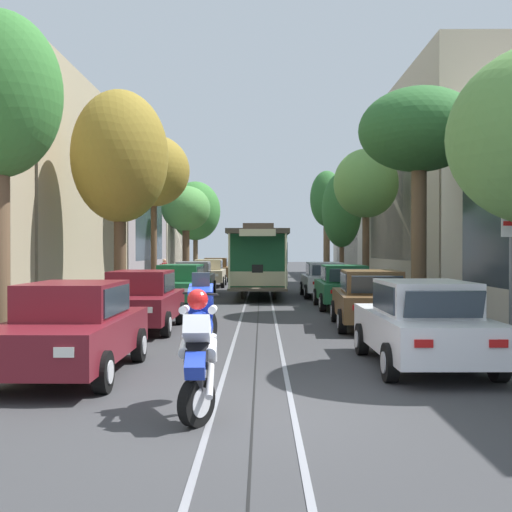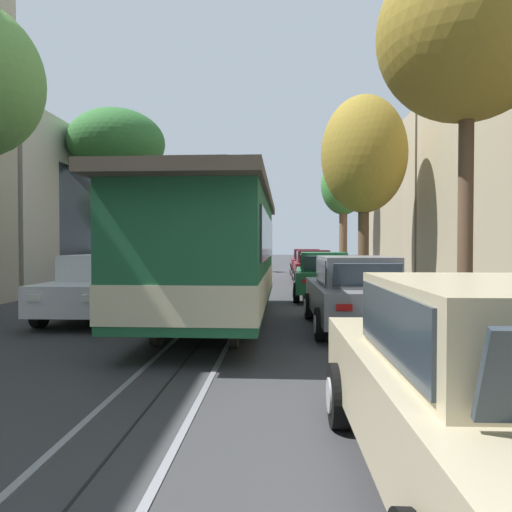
{
  "view_description": "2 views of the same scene",
  "coord_description": "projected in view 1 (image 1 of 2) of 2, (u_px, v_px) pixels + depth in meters",
  "views": [
    {
      "loc": [
        0.11,
        -8.36,
        2.15
      ],
      "look_at": [
        -0.2,
        27.16,
        1.79
      ],
      "focal_mm": 44.33,
      "sensor_mm": 36.0,
      "label": 1
    },
    {
      "loc": [
        -1.47,
        31.69,
        1.82
      ],
      "look_at": [
        -0.27,
        7.4,
        1.26
      ],
      "focal_mm": 33.25,
      "sensor_mm": 36.0,
      "label": 2
    }
  ],
  "objects": [
    {
      "name": "ground_plane",
      "position": [
        259.0,
        294.0,
        30.45
      ],
      "size": [
        160.0,
        160.0,
        0.0
      ],
      "primitive_type": "plane",
      "color": "#38383A"
    },
    {
      "name": "trolley_track_rails",
      "position": [
        259.0,
        289.0,
        33.97
      ],
      "size": [
        1.14,
        63.18,
        0.01
      ],
      "color": "gray",
      "rests_on": "ground"
    },
    {
      "name": "building_facade_left",
      "position": [
        76.0,
        208.0,
        33.52
      ],
      "size": [
        5.99,
        54.88,
        9.87
      ],
      "color": "tan",
      "rests_on": "ground"
    },
    {
      "name": "building_facade_right",
      "position": [
        442.0,
        209.0,
        33.12
      ],
      "size": [
        5.17,
        54.88,
        10.81
      ],
      "color": "beige",
      "rests_on": "ground"
    },
    {
      "name": "parked_car_maroon_near_left",
      "position": [
        72.0,
        328.0,
        10.79
      ],
      "size": [
        2.01,
        4.37,
        1.58
      ],
      "color": "maroon",
      "rests_on": "ground"
    },
    {
      "name": "parked_car_maroon_second_left",
      "position": [
        141.0,
        300.0,
        16.8
      ],
      "size": [
        2.01,
        4.36,
        1.58
      ],
      "color": "maroon",
      "rests_on": "ground"
    },
    {
      "name": "parked_car_green_mid_left",
      "position": [
        180.0,
        285.0,
        23.83
      ],
      "size": [
        2.13,
        4.42,
        1.58
      ],
      "color": "#1E6038",
      "rests_on": "ground"
    },
    {
      "name": "parked_car_grey_fourth_left",
      "position": [
        193.0,
        278.0,
        29.76
      ],
      "size": [
        2.05,
        4.38,
        1.58
      ],
      "color": "slate",
      "rests_on": "ground"
    },
    {
      "name": "parked_car_beige_fifth_left",
      "position": [
        209.0,
        273.0,
        36.72
      ],
      "size": [
        2.03,
        4.37,
        1.58
      ],
      "color": "#C1B28E",
      "rests_on": "ground"
    },
    {
      "name": "parked_car_brown_sixth_left",
      "position": [
        216.0,
        269.0,
        43.02
      ],
      "size": [
        2.08,
        4.39,
        1.58
      ],
      "color": "brown",
      "rests_on": "ground"
    },
    {
      "name": "parked_car_white_near_right",
      "position": [
        423.0,
        323.0,
        11.5
      ],
      "size": [
        2.04,
        4.38,
        1.58
      ],
      "color": "silver",
      "rests_on": "ground"
    },
    {
      "name": "parked_car_brown_second_right",
      "position": [
        371.0,
        299.0,
        17.28
      ],
      "size": [
        2.14,
        4.42,
        1.58
      ],
      "color": "brown",
      "rests_on": "ground"
    },
    {
      "name": "parked_car_green_mid_right",
      "position": [
        344.0,
        286.0,
        23.06
      ],
      "size": [
        2.02,
        4.37,
        1.58
      ],
      "color": "#1E6038",
      "rests_on": "ground"
    },
    {
      "name": "parked_car_white_fourth_right",
      "position": [
        324.0,
        279.0,
        28.52
      ],
      "size": [
        2.02,
        4.37,
        1.58
      ],
      "color": "silver",
      "rests_on": "ground"
    },
    {
      "name": "street_tree_kerb_left_second",
      "position": [
        120.0,
        158.0,
        21.53
      ],
      "size": [
        3.29,
        3.27,
        7.59
      ],
      "color": "brown",
      "rests_on": "ground"
    },
    {
      "name": "street_tree_kerb_left_mid",
      "position": [
        154.0,
        171.0,
        30.58
      ],
      "size": [
        3.47,
        3.49,
        7.7
      ],
      "color": "brown",
      "rests_on": "ground"
    },
    {
      "name": "street_tree_kerb_left_fourth",
      "position": [
        186.0,
        210.0,
        40.67
      ],
      "size": [
        3.15,
        3.22,
        6.26
      ],
      "color": "brown",
      "rests_on": "ground"
    },
    {
      "name": "street_tree_kerb_left_far",
      "position": [
        195.0,
        211.0,
        50.58
      ],
      "size": [
        3.99,
        4.16,
        7.61
      ],
      "color": "brown",
      "rests_on": "ground"
    },
    {
      "name": "street_tree_kerb_right_second",
      "position": [
        419.0,
        133.0,
        20.59
      ],
      "size": [
        3.93,
        4.07,
        7.43
      ],
      "color": "brown",
      "rests_on": "ground"
    },
    {
      "name": "street_tree_kerb_right_mid",
      "position": [
        366.0,
        184.0,
        30.22
      ],
      "size": [
        3.09,
        3.11,
        6.97
      ],
      "color": "brown",
      "rests_on": "ground"
    },
    {
      "name": "street_tree_kerb_right_fourth",
      "position": [
        342.0,
        210.0,
        39.83
      ],
      "size": [
        2.5,
        2.68,
        7.01
      ],
      "color": "brown",
      "rests_on": "ground"
    },
    {
      "name": "street_tree_kerb_right_far",
      "position": [
        327.0,
        201.0,
        49.59
      ],
      "size": [
        2.62,
        2.41,
        8.36
      ],
      "color": "brown",
      "rests_on": "ground"
    },
    {
      "name": "cable_car_trolley",
      "position": [
        259.0,
        260.0,
        29.6
      ],
      "size": [
        2.65,
        9.15,
        3.28
      ],
      "color": "#1E5B38",
      "rests_on": "ground"
    },
    {
      "name": "motorcycle_with_rider",
      "position": [
        199.0,
        342.0,
        8.05
      ],
      "size": [
        0.5,
        1.85,
        1.84
      ],
      "color": "black",
      "rests_on": "ground"
    },
    {
      "name": "pedestrian_on_left_pavement",
      "position": [
        164.0,
        271.0,
        36.51
      ],
      "size": [
        0.55,
        0.42,
        1.62
      ],
      "color": "#4C4233",
      "rests_on": "ground"
    },
    {
      "name": "street_sign_post",
      "position": [
        511.0,
        269.0,
        11.22
      ],
      "size": [
        0.36,
        0.07,
        2.91
      ],
      "color": "slate",
      "rests_on": "ground"
    }
  ]
}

